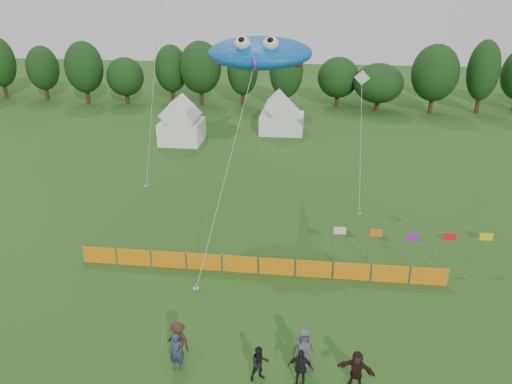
# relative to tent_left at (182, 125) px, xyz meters

# --- Properties ---
(ground) EXTENTS (160.00, 160.00, 0.00)m
(ground) POSITION_rel_tent_left_xyz_m (10.13, -29.51, -1.77)
(ground) COLOR #234C16
(ground) RESTS_ON ground
(treeline) EXTENTS (104.57, 8.78, 8.36)m
(treeline) POSITION_rel_tent_left_xyz_m (11.74, 15.42, 2.41)
(treeline) COLOR #382314
(treeline) RESTS_ON ground
(tent_left) EXTENTS (3.98, 3.98, 3.51)m
(tent_left) POSITION_rel_tent_left_xyz_m (0.00, 0.00, 0.00)
(tent_left) COLOR white
(tent_left) RESTS_ON ground
(tent_right) EXTENTS (4.50, 3.60, 3.17)m
(tent_right) POSITION_rel_tent_left_xyz_m (9.42, 4.49, -0.17)
(tent_right) COLOR white
(tent_right) RESTS_ON ground
(barrier_fence) EXTENTS (19.90, 0.06, 1.00)m
(barrier_fence) POSITION_rel_tent_left_xyz_m (10.15, -22.64, -1.27)
(barrier_fence) COLOR orange
(barrier_fence) RESTS_ON ground
(flag_row) EXTENTS (10.73, 0.72, 2.26)m
(flag_row) POSITION_rel_tent_left_xyz_m (19.31, -20.47, -0.37)
(flag_row) COLOR gray
(flag_row) RESTS_ON ground
(spectator_a) EXTENTS (0.65, 0.44, 1.72)m
(spectator_a) POSITION_rel_tent_left_xyz_m (7.70, -30.26, -0.91)
(spectator_a) COLOR #2C314A
(spectator_a) RESTS_ON ground
(spectator_b) EXTENTS (0.94, 0.85, 1.57)m
(spectator_b) POSITION_rel_tent_left_xyz_m (11.12, -30.40, -0.99)
(spectator_b) COLOR black
(spectator_b) RESTS_ON ground
(spectator_c) EXTENTS (1.28, 1.06, 1.72)m
(spectator_c) POSITION_rel_tent_left_xyz_m (7.58, -29.53, -0.91)
(spectator_c) COLOR #342414
(spectator_c) RESTS_ON ground
(spectator_d) EXTENTS (1.03, 0.49, 1.71)m
(spectator_d) POSITION_rel_tent_left_xyz_m (12.72, -30.51, -0.92)
(spectator_d) COLOR black
(spectator_d) RESTS_ON ground
(spectator_e) EXTENTS (1.04, 0.78, 1.92)m
(spectator_e) POSITION_rel_tent_left_xyz_m (12.81, -29.55, -0.81)
(spectator_e) COLOR #4B4C50
(spectator_e) RESTS_ON ground
(spectator_f) EXTENTS (1.55, 0.83, 1.59)m
(spectator_f) POSITION_rel_tent_left_xyz_m (14.91, -30.24, -0.98)
(spectator_f) COLOR black
(spectator_f) RESTS_ON ground
(stingray_kite) EXTENTS (8.00, 20.36, 11.72)m
(stingray_kite) POSITION_rel_tent_left_xyz_m (9.16, -13.02, 8.69)
(stingray_kite) COLOR blue
(stingray_kite) RESTS_ON ground
(small_kite_white) EXTENTS (1.14, 6.41, 8.73)m
(small_kite_white) POSITION_rel_tent_left_xyz_m (16.10, -10.24, 3.94)
(small_kite_white) COLOR white
(small_kite_white) RESTS_ON ground
(small_kite_dark) EXTENTS (1.36, 9.78, 13.82)m
(small_kite_dark) POSITION_rel_tent_left_xyz_m (-0.31, -6.38, 5.48)
(small_kite_dark) COLOR black
(small_kite_dark) RESTS_ON ground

